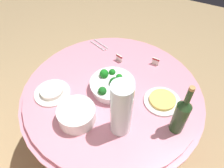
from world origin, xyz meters
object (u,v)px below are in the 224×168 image
object	(u,v)px
food_plate_rice	(52,92)
wine_bottle	(181,115)
serving_tongs	(100,45)
decorative_fruit_vase	(121,111)
broccoli_bowl	(112,85)
label_placard_mid	(119,58)
food_plate_noodles	(162,100)
label_placard_front	(156,61)
plate_stack	(77,115)

from	to	relation	value
food_plate_rice	wine_bottle	bearing A→B (deg)	-171.75
food_plate_rice	serving_tongs	bearing A→B (deg)	-92.58
wine_bottle	food_plate_rice	xyz separation A→B (m)	(0.75, 0.11, -0.11)
decorative_fruit_vase	food_plate_rice	size ratio (longest dim) A/B	1.55
broccoli_bowl	label_placard_mid	bearing A→B (deg)	-74.17
broccoli_bowl	food_plate_noodles	distance (m)	0.32
broccoli_bowl	decorative_fruit_vase	size ratio (longest dim) A/B	0.82
decorative_fruit_vase	wine_bottle	bearing A→B (deg)	-153.44
wine_bottle	label_placard_mid	size ratio (longest dim) A/B	6.11
wine_bottle	label_placard_front	xyz separation A→B (m)	(0.27, -0.44, -0.10)
broccoli_bowl	food_plate_rice	bearing A→B (deg)	33.18
food_plate_noodles	label_placard_front	world-z (taller)	label_placard_front
label_placard_front	label_placard_mid	distance (m)	0.26
decorative_fruit_vase	food_plate_rice	bearing A→B (deg)	-3.07
food_plate_noodles	label_placard_front	bearing A→B (deg)	-63.27
broccoli_bowl	plate_stack	size ratio (longest dim) A/B	1.33
plate_stack	serving_tongs	size ratio (longest dim) A/B	1.27
label_placard_front	label_placard_mid	world-z (taller)	same
serving_tongs	label_placard_front	world-z (taller)	label_placard_front
plate_stack	food_plate_noodles	xyz separation A→B (m)	(-0.38, -0.34, -0.03)
wine_bottle	label_placard_mid	xyz separation A→B (m)	(0.51, -0.35, -0.10)
decorative_fruit_vase	food_plate_noodles	world-z (taller)	decorative_fruit_vase
decorative_fruit_vase	serving_tongs	xyz separation A→B (m)	(0.46, -0.58, -0.15)
wine_bottle	label_placard_mid	distance (m)	0.63
label_placard_mid	serving_tongs	bearing A→B (deg)	-23.60
label_placard_front	wine_bottle	bearing A→B (deg)	121.92
broccoli_bowl	serving_tongs	distance (m)	0.45
wine_bottle	decorative_fruit_vase	size ratio (longest dim) A/B	0.99
food_plate_rice	label_placard_mid	bearing A→B (deg)	-117.14
broccoli_bowl	serving_tongs	bearing A→B (deg)	-50.95
broccoli_bowl	serving_tongs	size ratio (longest dim) A/B	1.69
label_placard_front	broccoli_bowl	bearing A→B (deg)	64.04
broccoli_bowl	food_plate_rice	distance (m)	0.37
broccoli_bowl	label_placard_mid	size ratio (longest dim) A/B	5.09
serving_tongs	food_plate_noodles	distance (m)	0.67
label_placard_front	plate_stack	bearing A→B (deg)	69.78
wine_bottle	decorative_fruit_vase	world-z (taller)	decorative_fruit_vase
plate_stack	wine_bottle	world-z (taller)	wine_bottle
label_placard_mid	decorative_fruit_vase	bearing A→B (deg)	116.71
plate_stack	food_plate_noodles	distance (m)	0.51
plate_stack	label_placard_front	world-z (taller)	plate_stack
food_plate_rice	label_placard_front	xyz separation A→B (m)	(-0.48, -0.55, 0.02)
broccoli_bowl	label_placard_front	size ratio (longest dim) A/B	5.09
plate_stack	decorative_fruit_vase	world-z (taller)	decorative_fruit_vase
broccoli_bowl	label_placard_mid	world-z (taller)	broccoli_bowl
food_plate_rice	broccoli_bowl	bearing A→B (deg)	-146.82
wine_bottle	label_placard_front	size ratio (longest dim) A/B	6.11
wine_bottle	decorative_fruit_vase	bearing A→B (deg)	26.56
broccoli_bowl	food_plate_rice	xyz separation A→B (m)	(0.31, 0.20, -0.02)
broccoli_bowl	wine_bottle	bearing A→B (deg)	167.99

